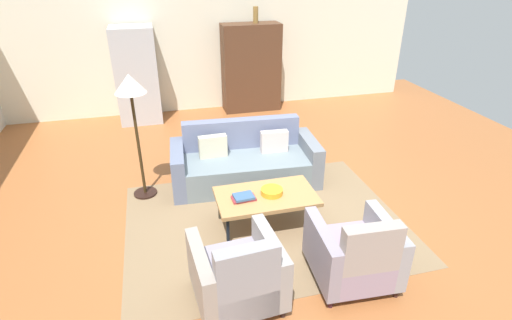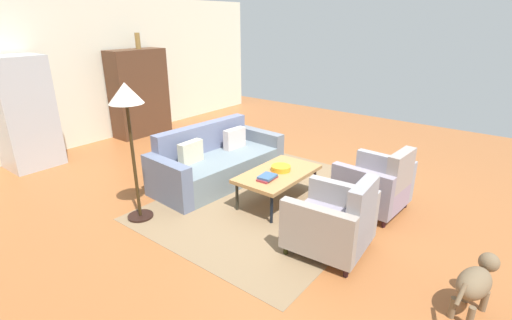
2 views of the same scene
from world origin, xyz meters
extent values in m
plane|color=#A05D30|center=(0.00, 0.00, 0.00)|extent=(10.55, 10.55, 0.00)
cube|color=silver|center=(0.00, 4.40, 1.40)|extent=(8.73, 0.12, 2.80)
cube|color=#846B4C|center=(-0.20, -0.11, 0.00)|extent=(3.40, 2.60, 0.01)
cube|color=slate|center=(-0.20, 0.94, 0.21)|extent=(1.79, 1.01, 0.42)
cube|color=slate|center=(-0.18, 1.30, 0.43)|extent=(1.75, 0.29, 0.86)
cube|color=slate|center=(0.75, 0.87, 0.31)|extent=(0.24, 0.91, 0.62)
cube|color=slate|center=(-1.16, 1.00, 0.31)|extent=(0.24, 0.91, 0.62)
cube|color=beige|center=(0.25, 1.01, 0.58)|extent=(0.41, 0.14, 0.32)
cube|color=beige|center=(-0.65, 1.06, 0.58)|extent=(0.40, 0.13, 0.32)
cylinder|color=#27261E|center=(-0.73, 0.12, 0.20)|extent=(0.04, 0.04, 0.39)
cylinder|color=black|center=(0.33, 0.12, 0.20)|extent=(0.04, 0.04, 0.39)
cylinder|color=black|center=(-0.73, -0.44, 0.20)|extent=(0.04, 0.04, 0.39)
cylinder|color=black|center=(0.33, -0.44, 0.20)|extent=(0.04, 0.04, 0.39)
cube|color=#B0804B|center=(-0.20, -0.16, 0.42)|extent=(1.20, 0.70, 0.05)
cylinder|color=#292B0F|center=(-1.17, -0.95, 0.05)|extent=(0.05, 0.05, 0.10)
cylinder|color=black|center=(-0.49, -0.90, 0.05)|extent=(0.05, 0.05, 0.10)
cylinder|color=#331A1E|center=(-1.12, -1.63, 0.05)|extent=(0.05, 0.05, 0.10)
cylinder|color=#301F1D|center=(-0.44, -1.58, 0.05)|extent=(0.05, 0.05, 0.10)
cube|color=gray|center=(-0.80, -1.26, 0.25)|extent=(0.62, 0.84, 0.30)
cube|color=gray|center=(-0.78, -1.59, 0.49)|extent=(0.57, 0.18, 0.78)
cube|color=gray|center=(-1.14, -1.29, 0.38)|extent=(0.18, 0.81, 0.56)
cube|color=gray|center=(-0.47, -1.24, 0.38)|extent=(0.18, 0.81, 0.56)
cylinder|color=#3B1B1E|center=(0.08, -0.90, 0.05)|extent=(0.05, 0.05, 0.10)
cylinder|color=black|center=(0.76, -0.95, 0.05)|extent=(0.05, 0.05, 0.10)
cylinder|color=#3B1B21|center=(0.04, -1.58, 0.05)|extent=(0.05, 0.05, 0.10)
cylinder|color=#301B18|center=(0.71, -1.62, 0.05)|extent=(0.05, 0.05, 0.10)
cube|color=gray|center=(0.40, -1.26, 0.25)|extent=(0.61, 0.83, 0.30)
cube|color=gray|center=(0.38, -1.59, 0.49)|extent=(0.57, 0.17, 0.78)
cube|color=gray|center=(0.06, -1.24, 0.38)|extent=(0.17, 0.81, 0.56)
cube|color=gray|center=(0.73, -1.28, 0.38)|extent=(0.17, 0.81, 0.56)
cylinder|color=gold|center=(-0.13, -0.16, 0.48)|extent=(0.27, 0.27, 0.07)
cube|color=maroon|center=(-0.49, -0.20, 0.45)|extent=(0.28, 0.17, 0.03)
cube|color=#395C86|center=(-0.49, -0.20, 0.48)|extent=(0.25, 0.20, 0.03)
cube|color=#503120|center=(0.66, 4.05, 0.90)|extent=(1.20, 0.50, 1.80)
cube|color=#432918|center=(0.36, 4.30, 0.90)|extent=(0.56, 0.01, 1.51)
cube|color=#4F2822|center=(0.96, 4.30, 0.90)|extent=(0.56, 0.01, 1.51)
cylinder|color=olive|center=(0.76, 4.05, 1.96)|extent=(0.10, 0.10, 0.32)
cube|color=#B7BABF|center=(-1.67, 3.95, 0.93)|extent=(0.80, 0.70, 1.85)
cylinder|color=#99999E|center=(-1.62, 4.32, 1.02)|extent=(0.02, 0.02, 0.70)
cylinder|color=black|center=(-1.65, 0.96, 0.01)|extent=(0.32, 0.32, 0.03)
cylinder|color=#342612|center=(-1.65, 0.96, 0.76)|extent=(0.04, 0.04, 1.45)
cone|color=silver|center=(-1.65, 0.96, 1.60)|extent=(0.40, 0.40, 0.24)
cylinder|color=brown|center=(-0.78, -2.63, 0.10)|extent=(0.06, 0.06, 0.20)
cylinder|color=brown|center=(-0.80, -2.77, 0.10)|extent=(0.06, 0.06, 0.20)
cylinder|color=brown|center=(-1.06, -2.57, 0.10)|extent=(0.06, 0.06, 0.20)
cylinder|color=brown|center=(-1.09, -2.71, 0.10)|extent=(0.06, 0.06, 0.20)
ellipsoid|color=brown|center=(-0.93, -2.67, 0.32)|extent=(0.46, 0.32, 0.24)
sphere|color=brown|center=(-0.65, -2.73, 0.39)|extent=(0.17, 0.17, 0.17)
cylinder|color=brown|center=(-1.20, -2.62, 0.36)|extent=(0.14, 0.06, 0.17)
camera|label=1|loc=(-1.35, -4.10, 3.00)|focal=28.09mm
camera|label=2|loc=(-4.07, -2.80, 2.39)|focal=26.20mm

